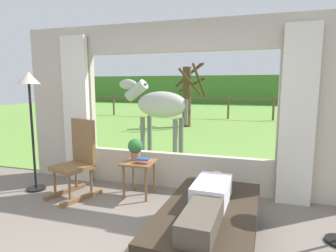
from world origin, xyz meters
TOP-DOWN VIEW (x-y plane):
  - back_wall_with_window at (0.00, 2.26)m, footprint 5.20×0.12m
  - curtain_panel_left at (-1.69, 2.12)m, footprint 0.44×0.10m
  - curtain_panel_right at (1.69, 2.12)m, footprint 0.44×0.10m
  - outdoor_pasture_lawn at (0.00, 13.16)m, footprint 36.00×21.68m
  - distant_hill_ridge at (0.00, 23.00)m, footprint 36.00×2.00m
  - recliner_sofa at (0.75, 0.73)m, footprint 0.98×1.74m
  - reclining_person at (0.75, 0.68)m, footprint 0.37×1.44m
  - rocking_chair at (-1.30, 1.54)m, footprint 0.66×0.80m
  - side_table at (-0.42, 1.76)m, footprint 0.44×0.44m
  - potted_plant at (-0.50, 1.82)m, footprint 0.22×0.22m
  - book_stack at (-0.34, 1.69)m, footprint 0.19×0.14m
  - floor_lamp_left at (-2.06, 1.52)m, footprint 0.32×0.32m
  - horse at (-0.97, 4.22)m, footprint 1.82×0.76m
  - pasture_tree at (-1.29, 8.63)m, footprint 1.29×1.26m
  - pasture_fence_line at (0.00, 11.59)m, footprint 16.10×0.10m

SIDE VIEW (x-z plane):
  - outdoor_pasture_lawn at x=0.00m, z-range 0.00..0.02m
  - recliner_sofa at x=0.75m, z-range 0.01..0.43m
  - side_table at x=-0.42m, z-range 0.17..0.69m
  - reclining_person at x=0.75m, z-range 0.41..0.63m
  - rocking_chair at x=-1.30m, z-range -0.01..1.11m
  - book_stack at x=-0.34m, z-range 0.52..0.59m
  - potted_plant at x=-0.50m, z-range 0.54..0.86m
  - pasture_fence_line at x=0.00m, z-range 0.19..1.29m
  - horse at x=-0.97m, z-range 0.29..2.02m
  - curtain_panel_left at x=-1.69m, z-range 0.00..2.40m
  - curtain_panel_right at x=1.69m, z-range 0.00..2.40m
  - distant_hill_ridge at x=0.00m, z-range 0.00..2.40m
  - back_wall_with_window at x=0.00m, z-range -0.03..2.52m
  - pasture_tree at x=-1.29m, z-range 0.05..2.50m
  - floor_lamp_left at x=-2.06m, z-range 0.56..2.37m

